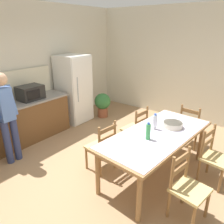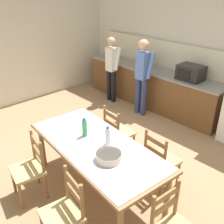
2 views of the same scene
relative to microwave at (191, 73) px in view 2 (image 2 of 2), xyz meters
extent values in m
plane|color=#9E7A56|center=(-0.06, -2.21, -1.04)|extent=(8.32, 8.32, 0.00)
cube|color=beige|center=(-0.06, 0.45, 0.41)|extent=(6.52, 0.12, 2.90)
cube|color=beige|center=(-3.32, -2.21, 0.41)|extent=(0.12, 5.20, 2.90)
cube|color=brown|center=(-1.01, 0.02, -0.62)|extent=(3.55, 0.62, 0.85)
cube|color=gray|center=(-1.01, 0.02, -0.17)|extent=(3.59, 0.66, 0.04)
cube|color=#B7BCC1|center=(-1.81, 0.02, -0.17)|extent=(0.52, 0.38, 0.02)
cube|color=beige|center=(-1.01, 0.33, 0.15)|extent=(3.55, 0.03, 0.60)
cube|color=black|center=(0.00, 0.00, 0.00)|extent=(0.50, 0.38, 0.30)
cube|color=black|center=(-0.05, -0.19, 0.00)|extent=(0.30, 0.01, 0.19)
cube|color=tan|center=(-1.19, -0.01, 0.03)|extent=(0.24, 0.16, 0.36)
cylinder|color=olive|center=(-0.64, -3.09, -0.68)|extent=(0.07, 0.07, 0.73)
cylinder|color=olive|center=(-0.57, -2.36, -0.68)|extent=(0.07, 0.07, 0.73)
cylinder|color=olive|center=(1.34, -2.54, -0.68)|extent=(0.07, 0.07, 0.73)
cube|color=olive|center=(0.35, -2.81, -0.29)|extent=(2.19, 1.13, 0.04)
cube|color=#B7B2CC|center=(0.35, -2.81, -0.27)|extent=(2.11, 1.09, 0.01)
cylinder|color=green|center=(0.09, -2.79, -0.14)|extent=(0.07, 0.07, 0.24)
cylinder|color=#2D51B2|center=(0.09, -2.79, -0.01)|extent=(0.04, 0.04, 0.03)
cylinder|color=silver|center=(0.47, -2.71, -0.14)|extent=(0.07, 0.07, 0.24)
cylinder|color=#2D51B2|center=(0.47, -2.71, -0.01)|extent=(0.04, 0.04, 0.03)
cylinder|color=beige|center=(0.72, -2.92, -0.22)|extent=(0.32, 0.32, 0.09)
cylinder|color=beige|center=(0.72, -2.92, -0.18)|extent=(0.31, 0.31, 0.02)
cylinder|color=olive|center=(1.55, -3.11, -0.36)|extent=(0.04, 0.04, 0.46)
cylinder|color=olive|center=(1.58, -2.75, -0.36)|extent=(0.04, 0.04, 0.46)
cube|color=olive|center=(1.57, -2.93, -0.23)|extent=(0.06, 0.36, 0.07)
cube|color=olive|center=(1.57, -2.93, -0.38)|extent=(0.06, 0.36, 0.07)
cylinder|color=olive|center=(0.15, -1.82, -0.84)|extent=(0.04, 0.04, 0.41)
cylinder|color=olive|center=(-0.21, -1.78, -0.84)|extent=(0.04, 0.04, 0.41)
cylinder|color=olive|center=(0.11, -2.16, -0.84)|extent=(0.04, 0.04, 0.41)
cylinder|color=olive|center=(-0.24, -2.12, -0.84)|extent=(0.04, 0.04, 0.41)
cube|color=tan|center=(-0.05, -1.97, -0.61)|extent=(0.46, 0.44, 0.04)
cylinder|color=olive|center=(0.11, -2.16, -0.36)|extent=(0.04, 0.04, 0.46)
cylinder|color=olive|center=(-0.24, -2.12, -0.36)|extent=(0.04, 0.04, 0.46)
cube|color=olive|center=(-0.06, -2.14, -0.23)|extent=(0.36, 0.06, 0.07)
cube|color=olive|center=(-0.06, -2.14, -0.38)|extent=(0.36, 0.06, 0.07)
cylinder|color=olive|center=(0.60, -3.45, -0.84)|extent=(0.04, 0.04, 0.41)
cube|color=tan|center=(0.75, -3.65, -0.61)|extent=(0.48, 0.46, 0.04)
cylinder|color=olive|center=(0.60, -3.45, -0.36)|extent=(0.04, 0.04, 0.46)
cylinder|color=olive|center=(0.96, -3.51, -0.36)|extent=(0.04, 0.04, 0.46)
cube|color=olive|center=(0.78, -3.48, -0.23)|extent=(0.36, 0.08, 0.07)
cube|color=olive|center=(0.78, -3.48, -0.38)|extent=(0.36, 0.08, 0.07)
cylinder|color=olive|center=(1.10, -1.91, -0.84)|extent=(0.04, 0.04, 0.41)
cylinder|color=olive|center=(0.74, -1.88, -0.84)|extent=(0.04, 0.04, 0.41)
cylinder|color=olive|center=(1.06, -2.25, -0.84)|extent=(0.04, 0.04, 0.41)
cylinder|color=olive|center=(0.71, -2.21, -0.84)|extent=(0.04, 0.04, 0.41)
cube|color=tan|center=(0.90, -2.06, -0.61)|extent=(0.46, 0.44, 0.04)
cylinder|color=olive|center=(1.06, -2.25, -0.36)|extent=(0.04, 0.04, 0.46)
cylinder|color=olive|center=(0.71, -2.21, -0.36)|extent=(0.04, 0.04, 0.46)
cube|color=olive|center=(0.89, -2.23, -0.23)|extent=(0.36, 0.06, 0.07)
cube|color=olive|center=(0.89, -2.23, -0.38)|extent=(0.36, 0.06, 0.07)
cylinder|color=olive|center=(-0.40, -3.70, -0.84)|extent=(0.04, 0.04, 0.41)
cylinder|color=olive|center=(-0.05, -3.76, -0.84)|extent=(0.04, 0.04, 0.41)
cylinder|color=olive|center=(-0.34, -3.36, -0.84)|extent=(0.04, 0.04, 0.41)
cylinder|color=olive|center=(0.01, -3.43, -0.84)|extent=(0.04, 0.04, 0.41)
cube|color=tan|center=(-0.20, -3.56, -0.61)|extent=(0.48, 0.47, 0.04)
cylinder|color=olive|center=(-0.34, -3.36, -0.36)|extent=(0.04, 0.04, 0.46)
cylinder|color=olive|center=(0.01, -3.43, -0.36)|extent=(0.04, 0.04, 0.46)
cube|color=olive|center=(-0.17, -3.39, -0.23)|extent=(0.36, 0.09, 0.07)
cube|color=olive|center=(-0.17, -3.39, -0.38)|extent=(0.36, 0.09, 0.07)
cylinder|color=black|center=(-1.89, -0.51, -0.65)|extent=(0.12, 0.12, 0.77)
cylinder|color=black|center=(-1.73, -0.51, -0.65)|extent=(0.12, 0.12, 0.77)
cube|color=white|center=(-1.81, -0.51, 0.01)|extent=(0.22, 0.18, 0.55)
sphere|color=tan|center=(-1.81, -0.51, 0.42)|extent=(0.21, 0.21, 0.21)
cylinder|color=white|center=(-1.96, -0.45, 0.03)|extent=(0.09, 0.21, 0.52)
cylinder|color=white|center=(-1.66, -0.45, 0.03)|extent=(0.09, 0.21, 0.52)
cylinder|color=navy|center=(-0.91, -0.53, -0.63)|extent=(0.12, 0.12, 0.82)
cylinder|color=navy|center=(-0.75, -0.53, -0.63)|extent=(0.12, 0.12, 0.82)
cube|color=#5175BC|center=(-0.83, -0.53, 0.07)|extent=(0.23, 0.19, 0.58)
sphere|color=tan|center=(-0.83, -0.53, 0.50)|extent=(0.22, 0.22, 0.22)
cylinder|color=#5175BC|center=(-0.99, -0.46, 0.10)|extent=(0.09, 0.22, 0.55)
cylinder|color=#5175BC|center=(-0.67, -0.46, 0.10)|extent=(0.09, 0.22, 0.55)
camera|label=1|loc=(-2.54, -4.11, 1.27)|focal=35.00mm
camera|label=2|loc=(2.60, -4.64, 1.66)|focal=42.00mm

